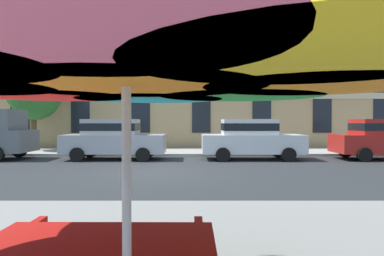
# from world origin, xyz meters

# --- Properties ---
(ground_plane) EXTENTS (120.00, 120.00, 0.00)m
(ground_plane) POSITION_xyz_m (0.00, 0.00, 0.00)
(ground_plane) COLOR #2D3033
(sidewalk_far) EXTENTS (56.00, 3.60, 0.12)m
(sidewalk_far) POSITION_xyz_m (0.00, 6.80, 0.06)
(sidewalk_far) COLOR #B2ADA3
(sidewalk_far) RESTS_ON ground
(apartment_building) EXTENTS (36.07, 12.08, 12.80)m
(apartment_building) POSITION_xyz_m (-0.00, 14.99, 6.40)
(apartment_building) COLOR tan
(apartment_building) RESTS_ON ground
(sedan_silver) EXTENTS (4.40, 1.98, 1.78)m
(sedan_silver) POSITION_xyz_m (-2.20, 3.70, 0.95)
(sedan_silver) COLOR #A8AAB2
(sedan_silver) RESTS_ON ground
(sedan_white) EXTENTS (4.40, 1.98, 1.78)m
(sedan_white) POSITION_xyz_m (3.84, 3.70, 0.95)
(sedan_white) COLOR silver
(sedan_white) RESTS_ON ground
(street_tree_left) EXTENTS (2.98, 2.79, 4.65)m
(street_tree_left) POSITION_xyz_m (-7.40, 7.29, 3.24)
(street_tree_left) COLOR brown
(street_tree_left) RESTS_ON ground
(patio_umbrella) EXTENTS (3.85, 3.85, 2.50)m
(patio_umbrella) POSITION_xyz_m (0.83, -9.00, 2.18)
(patio_umbrella) COLOR silver
(patio_umbrella) RESTS_ON ground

